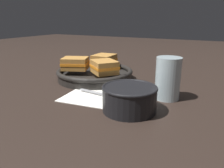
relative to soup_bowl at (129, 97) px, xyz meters
name	(u,v)px	position (x,y,z in m)	size (l,w,h in m)	color
ground_plane	(106,96)	(-0.11, 0.07, -0.04)	(4.00, 4.00, 0.00)	black
napkin	(98,96)	(-0.13, 0.05, -0.04)	(0.22, 0.19, 0.00)	white
soup_bowl	(129,97)	(0.00, 0.00, 0.00)	(0.15, 0.15, 0.07)	black
spoon	(105,95)	(-0.11, 0.06, -0.03)	(0.14, 0.03, 0.01)	#9E9EA3
skillet	(95,74)	(-0.25, 0.22, -0.02)	(0.40, 0.30, 0.04)	black
sandwich_near_left	(75,63)	(-0.31, 0.18, 0.03)	(0.12, 0.11, 0.05)	#B27A38
sandwich_near_right	(104,67)	(-0.18, 0.18, 0.03)	(0.13, 0.12, 0.05)	#B27A38
sandwich_far_left	(104,60)	(-0.25, 0.29, 0.03)	(0.08, 0.10, 0.05)	#B27A38
drinking_glass	(168,78)	(0.06, 0.14, 0.02)	(0.07, 0.07, 0.13)	silver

